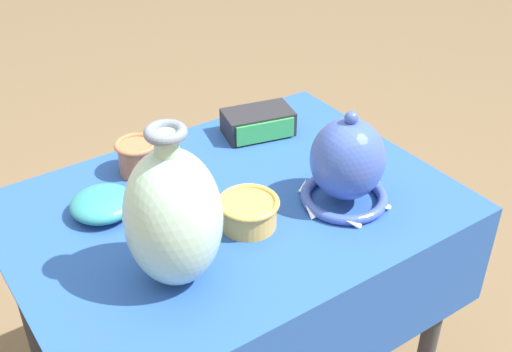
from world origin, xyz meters
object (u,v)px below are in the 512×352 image
Objects in this scene: cup_wide_ochre at (249,211)px; vase_tall_bulbous at (173,217)px; bowl_shallow_teal at (103,204)px; cup_wide_terracotta at (137,156)px; mosaic_tile_box at (258,123)px; vase_dome_bell at (347,165)px.

vase_tall_bulbous is at bearing -164.14° from cup_wide_ochre.
vase_tall_bulbous reaches higher than bowl_shallow_teal.
cup_wide_ochre is (0.22, -0.20, 0.01)m from bowl_shallow_teal.
cup_wide_terracotta is 0.16m from bowl_shallow_teal.
bowl_shallow_teal is at bearing 138.08° from cup_wide_ochre.
mosaic_tile_box is at bearing 39.81° from vase_tall_bulbous.
vase_dome_bell is at bearing -29.52° from bowl_shallow_teal.
cup_wide_terracotta is 0.71× the size of bowl_shallow_teal.
vase_tall_bulbous is at bearing -178.84° from vase_dome_bell.
cup_wide_terracotta is (-0.32, 0.01, 0.01)m from mosaic_tile_box.
cup_wide_terracotta is (-0.31, 0.35, -0.05)m from vase_dome_bell.
bowl_shallow_teal is at bearing -154.85° from mosaic_tile_box.
cup_wide_terracotta is (0.09, 0.35, -0.09)m from vase_tall_bulbous.
cup_wide_ochre is (-0.21, 0.05, -0.06)m from vase_dome_bell.
mosaic_tile_box is at bearing 11.46° from bowl_shallow_teal.
cup_wide_terracotta is 0.76× the size of cup_wide_ochre.
vase_dome_bell is 1.16× the size of mosaic_tile_box.
vase_tall_bulbous is 3.27× the size of cup_wide_terracotta.
mosaic_tile_box is (0.01, 0.34, -0.06)m from vase_dome_bell.
bowl_shallow_teal is 1.07× the size of cup_wide_ochre.
vase_dome_bell reaches higher than cup_wide_ochre.
bowl_shallow_teal is (-0.43, 0.25, -0.07)m from vase_dome_bell.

